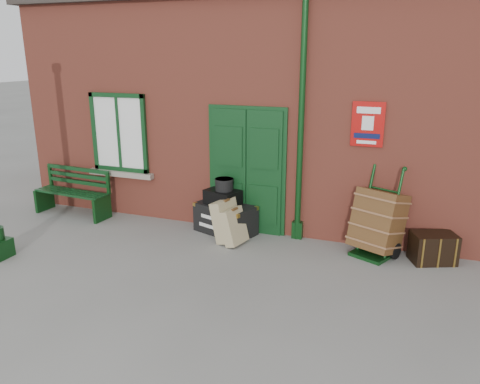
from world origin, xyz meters
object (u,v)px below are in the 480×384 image
at_px(houdini_trunk, 226,219).
at_px(porter_trolley, 378,222).
at_px(dark_trunk, 433,248).
at_px(bench, 74,191).

xyz_separation_m(houdini_trunk, porter_trolley, (2.62, -0.02, 0.29)).
bearing_deg(houdini_trunk, dark_trunk, 18.64).
xyz_separation_m(bench, houdini_trunk, (3.22, 0.11, -0.22)).
bearing_deg(dark_trunk, houdini_trunk, 157.04).
relative_size(bench, dark_trunk, 2.47).
bearing_deg(porter_trolley, houdini_trunk, -155.66).
bearing_deg(bench, porter_trolley, 4.91).
distance_m(bench, porter_trolley, 5.84).
height_order(houdini_trunk, porter_trolley, porter_trolley).
bearing_deg(bench, houdini_trunk, 6.02).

